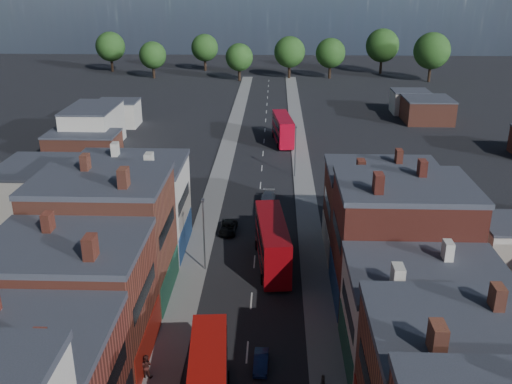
# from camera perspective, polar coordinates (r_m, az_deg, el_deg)

# --- Properties ---
(pavement_west) EXTENTS (3.00, 200.00, 0.12)m
(pavement_west) POSITION_cam_1_polar(r_m,az_deg,el_deg) (79.80, -4.34, -0.76)
(pavement_west) COLOR gray
(pavement_west) RESTS_ON ground
(pavement_east) EXTENTS (3.00, 200.00, 0.12)m
(pavement_east) POSITION_cam_1_polar(r_m,az_deg,el_deg) (79.45, 5.02, -0.88)
(pavement_east) COLOR gray
(pavement_east) RESTS_ON ground
(lamp_post_2) EXTENTS (0.25, 0.70, 8.12)m
(lamp_post_2) POSITION_cam_1_polar(r_m,az_deg,el_deg) (59.58, -5.25, -3.79)
(lamp_post_2) COLOR slate
(lamp_post_2) RESTS_ON ground
(lamp_post_3) EXTENTS (0.25, 0.70, 8.12)m
(lamp_post_3) POSITION_cam_1_polar(r_m,az_deg,el_deg) (87.30, 3.96, 4.42)
(lamp_post_3) COLOR slate
(lamp_post_3) RESTS_ON ground
(bus_1) EXTENTS (4.02, 12.36, 5.24)m
(bus_1) POSITION_cam_1_polar(r_m,az_deg,el_deg) (61.02, 1.64, -5.03)
(bus_1) COLOR #9F090F
(bus_1) RESTS_ON ground
(bus_2) EXTENTS (4.06, 11.95, 5.06)m
(bus_2) POSITION_cam_1_polar(r_m,az_deg,el_deg) (106.02, 2.71, 6.35)
(bus_2) COLOR #AE071C
(bus_2) RESTS_ON ground
(car_1) EXTENTS (1.22, 3.31, 1.08)m
(car_1) POSITION_cam_1_polar(r_m,az_deg,el_deg) (47.65, 0.49, -16.62)
(car_1) COLOR navy
(car_1) RESTS_ON ground
(car_2) EXTENTS (2.13, 4.40, 1.21)m
(car_2) POSITION_cam_1_polar(r_m,az_deg,el_deg) (69.72, -2.80, -3.59)
(car_2) COLOR black
(car_2) RESTS_ON ground
(car_3) EXTENTS (2.17, 4.83, 1.37)m
(car_3) POSITION_cam_1_polar(r_m,az_deg,el_deg) (78.17, 1.19, -0.68)
(car_3) COLOR silver
(car_3) RESTS_ON ground
(ped_1) EXTENTS (1.03, 0.68, 1.98)m
(ped_1) POSITION_cam_1_polar(r_m,az_deg,el_deg) (47.10, -10.93, -16.72)
(ped_1) COLOR #451F1B
(ped_1) RESTS_ON pavement_west
(ped_3) EXTENTS (0.71, 1.01, 1.57)m
(ped_3) POSITION_cam_1_polar(r_m,az_deg,el_deg) (45.35, 6.69, -18.49)
(ped_3) COLOR #555049
(ped_3) RESTS_ON pavement_east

